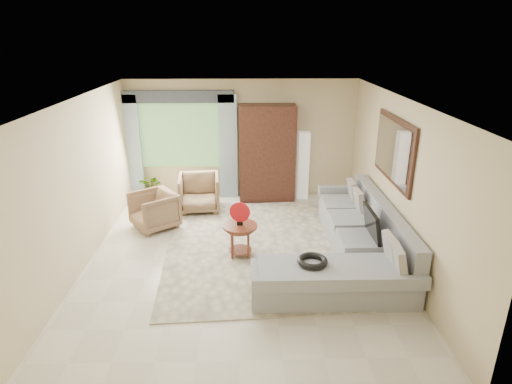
{
  "coord_description": "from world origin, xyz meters",
  "views": [
    {
      "loc": [
        0.09,
        -6.25,
        3.53
      ],
      "look_at": [
        0.25,
        0.35,
        1.05
      ],
      "focal_mm": 30.0,
      "sensor_mm": 36.0,
      "label": 1
    }
  ],
  "objects_px": {
    "sectional_sofa": "(352,247)",
    "tv_screen": "(372,224)",
    "armchair_left": "(154,210)",
    "coffee_table": "(240,240)",
    "armoire": "(267,153)",
    "armchair_right": "(199,193)",
    "potted_plant": "(152,187)",
    "floor_lamp": "(303,166)"
  },
  "relations": [
    {
      "from": "sectional_sofa",
      "to": "tv_screen",
      "type": "height_order",
      "value": "tv_screen"
    },
    {
      "from": "sectional_sofa",
      "to": "armoire",
      "type": "relative_size",
      "value": 1.65
    },
    {
      "from": "potted_plant",
      "to": "sectional_sofa",
      "type": "bearing_deg",
      "value": -37.7
    },
    {
      "from": "armchair_left",
      "to": "floor_lamp",
      "type": "xyz_separation_m",
      "value": [
        3.01,
        1.53,
        0.4
      ]
    },
    {
      "from": "sectional_sofa",
      "to": "potted_plant",
      "type": "xyz_separation_m",
      "value": [
        -3.79,
        2.93,
        0.01
      ]
    },
    {
      "from": "sectional_sofa",
      "to": "armchair_left",
      "type": "height_order",
      "value": "sectional_sofa"
    },
    {
      "from": "armchair_right",
      "to": "floor_lamp",
      "type": "xyz_separation_m",
      "value": [
        2.24,
        0.67,
        0.37
      ]
    },
    {
      "from": "tv_screen",
      "to": "coffee_table",
      "type": "distance_m",
      "value": 2.13
    },
    {
      "from": "tv_screen",
      "to": "floor_lamp",
      "type": "xyz_separation_m",
      "value": [
        -0.7,
        3.0,
        0.03
      ]
    },
    {
      "from": "armoire",
      "to": "tv_screen",
      "type": "bearing_deg",
      "value": -62.95
    },
    {
      "from": "armchair_right",
      "to": "potted_plant",
      "type": "relative_size",
      "value": 1.42
    },
    {
      "from": "sectional_sofa",
      "to": "tv_screen",
      "type": "bearing_deg",
      "value": -8.7
    },
    {
      "from": "sectional_sofa",
      "to": "coffee_table",
      "type": "xyz_separation_m",
      "value": [
        -1.8,
        0.28,
        0.02
      ]
    },
    {
      "from": "sectional_sofa",
      "to": "coffee_table",
      "type": "relative_size",
      "value": 6.08
    },
    {
      "from": "armoire",
      "to": "floor_lamp",
      "type": "xyz_separation_m",
      "value": [
        0.8,
        0.06,
        -0.3
      ]
    },
    {
      "from": "sectional_sofa",
      "to": "tv_screen",
      "type": "relative_size",
      "value": 4.68
    },
    {
      "from": "sectional_sofa",
      "to": "potted_plant",
      "type": "height_order",
      "value": "sectional_sofa"
    },
    {
      "from": "sectional_sofa",
      "to": "tv_screen",
      "type": "xyz_separation_m",
      "value": [
        0.27,
        -0.04,
        0.44
      ]
    },
    {
      "from": "sectional_sofa",
      "to": "coffee_table",
      "type": "bearing_deg",
      "value": 171.24
    },
    {
      "from": "tv_screen",
      "to": "floor_lamp",
      "type": "bearing_deg",
      "value": 103.14
    },
    {
      "from": "coffee_table",
      "to": "potted_plant",
      "type": "height_order",
      "value": "potted_plant"
    },
    {
      "from": "sectional_sofa",
      "to": "armchair_left",
      "type": "relative_size",
      "value": 4.45
    },
    {
      "from": "sectional_sofa",
      "to": "coffee_table",
      "type": "height_order",
      "value": "sectional_sofa"
    },
    {
      "from": "sectional_sofa",
      "to": "potted_plant",
      "type": "bearing_deg",
      "value": 142.3
    },
    {
      "from": "coffee_table",
      "to": "potted_plant",
      "type": "relative_size",
      "value": 0.97
    },
    {
      "from": "tv_screen",
      "to": "armchair_left",
      "type": "xyz_separation_m",
      "value": [
        -3.71,
        1.47,
        -0.37
      ]
    },
    {
      "from": "coffee_table",
      "to": "potted_plant",
      "type": "bearing_deg",
      "value": 126.84
    },
    {
      "from": "armchair_right",
      "to": "armoire",
      "type": "bearing_deg",
      "value": 18.16
    },
    {
      "from": "coffee_table",
      "to": "armoire",
      "type": "relative_size",
      "value": 0.27
    },
    {
      "from": "armchair_right",
      "to": "armoire",
      "type": "distance_m",
      "value": 1.71
    },
    {
      "from": "armchair_right",
      "to": "armoire",
      "type": "relative_size",
      "value": 0.4
    },
    {
      "from": "potted_plant",
      "to": "floor_lamp",
      "type": "height_order",
      "value": "floor_lamp"
    },
    {
      "from": "floor_lamp",
      "to": "potted_plant",
      "type": "bearing_deg",
      "value": -179.46
    },
    {
      "from": "sectional_sofa",
      "to": "armoire",
      "type": "height_order",
      "value": "armoire"
    },
    {
      "from": "coffee_table",
      "to": "armchair_left",
      "type": "bearing_deg",
      "value": 144.95
    },
    {
      "from": "coffee_table",
      "to": "sectional_sofa",
      "type": "bearing_deg",
      "value": -8.76
    },
    {
      "from": "sectional_sofa",
      "to": "floor_lamp",
      "type": "distance_m",
      "value": 3.03
    },
    {
      "from": "armoire",
      "to": "armchair_right",
      "type": "bearing_deg",
      "value": -156.96
    },
    {
      "from": "tv_screen",
      "to": "floor_lamp",
      "type": "height_order",
      "value": "floor_lamp"
    },
    {
      "from": "armchair_left",
      "to": "armchair_right",
      "type": "xyz_separation_m",
      "value": [
        0.77,
        0.85,
        0.03
      ]
    },
    {
      "from": "sectional_sofa",
      "to": "floor_lamp",
      "type": "height_order",
      "value": "floor_lamp"
    },
    {
      "from": "armchair_left",
      "to": "potted_plant",
      "type": "relative_size",
      "value": 1.32
    }
  ]
}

